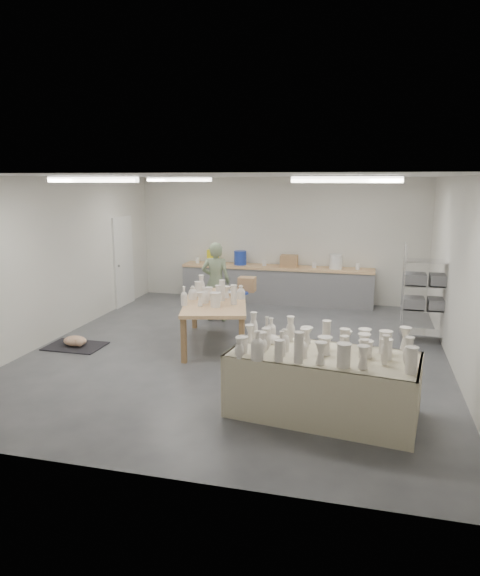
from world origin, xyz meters
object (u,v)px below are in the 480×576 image
(drying_table, at_px, (322,381))
(work_table, at_px, (218,299))
(potter, at_px, (216,282))
(red_stool, at_px, (220,303))

(drying_table, relative_size, work_table, 1.03)
(drying_table, height_order, potter, potter)
(drying_table, xyz_separation_m, red_stool, (-2.60, 4.27, -0.14))
(potter, relative_size, red_stool, 4.29)
(work_table, xyz_separation_m, red_stool, (-0.48, 1.73, -0.51))
(drying_table, distance_m, potter, 4.79)
(work_table, distance_m, potter, 1.54)
(work_table, bearing_deg, drying_table, -64.43)
(drying_table, xyz_separation_m, work_table, (-2.12, 2.54, 0.37))
(drying_table, height_order, red_stool, drying_table)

